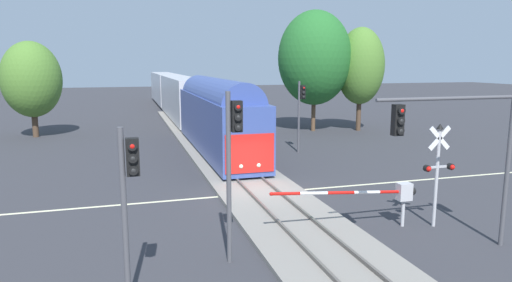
{
  "coord_description": "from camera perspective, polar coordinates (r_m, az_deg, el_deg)",
  "views": [
    {
      "loc": [
        -6.45,
        -21.34,
        6.55
      ],
      "look_at": [
        0.94,
        4.0,
        2.0
      ],
      "focal_mm": 31.82,
      "sensor_mm": 36.0,
      "label": 1
    }
  ],
  "objects": [
    {
      "name": "commuter_train",
      "position": [
        52.8,
        -9.24,
        5.52
      ],
      "size": [
        3.04,
        62.03,
        5.16
      ],
      "color": "#384C93",
      "rests_on": "railway_track"
    },
    {
      "name": "maple_right_background",
      "position": [
        45.29,
        12.99,
        9.15
      ],
      "size": [
        4.56,
        4.56,
        9.94
      ],
      "color": "#4C3828",
      "rests_on": "ground"
    },
    {
      "name": "road_centre_stripe",
      "position": [
        23.24,
        0.54,
        -6.58
      ],
      "size": [
        44.0,
        0.2,
        0.01
      ],
      "color": "beige",
      "rests_on": "ground"
    },
    {
      "name": "crossing_gate_near",
      "position": [
        18.87,
        16.26,
        -6.33
      ],
      "size": [
        6.23,
        0.4,
        1.89
      ],
      "color": "#B7B7BC",
      "rests_on": "ground"
    },
    {
      "name": "railway_track",
      "position": [
        23.21,
        0.54,
        -6.37
      ],
      "size": [
        4.4,
        80.0,
        0.32
      ],
      "color": "gray",
      "rests_on": "ground"
    },
    {
      "name": "traffic_signal_far_side",
      "position": [
        33.43,
        5.66,
        4.54
      ],
      "size": [
        0.53,
        0.38,
        5.25
      ],
      "color": "#4C4C51",
      "rests_on": "ground"
    },
    {
      "name": "crossing_signal_mast",
      "position": [
        19.41,
        21.91,
        -2.78
      ],
      "size": [
        1.36,
        0.44,
        4.21
      ],
      "color": "#B2B2B7",
      "rests_on": "ground"
    },
    {
      "name": "traffic_signal_near_left",
      "position": [
        12.43,
        -15.71,
        -5.71
      ],
      "size": [
        0.53,
        0.38,
        4.93
      ],
      "color": "#4C4C51",
      "rests_on": "ground"
    },
    {
      "name": "pine_left_background",
      "position": [
        44.74,
        -26.39,
        6.93
      ],
      "size": [
        5.08,
        5.08,
        8.45
      ],
      "color": "#4C3828",
      "rests_on": "ground"
    },
    {
      "name": "traffic_signal_near_right",
      "position": [
        17.03,
        25.76,
        1.23
      ],
      "size": [
        5.83,
        0.38,
        5.65
      ],
      "color": "#4C4C51",
      "rests_on": "ground"
    },
    {
      "name": "traffic_signal_median",
      "position": [
        14.53,
        -2.95,
        -1.14
      ],
      "size": [
        0.53,
        0.38,
        5.68
      ],
      "color": "#4C4C51",
      "rests_on": "ground"
    },
    {
      "name": "ground_plane",
      "position": [
        23.24,
        0.54,
        -6.59
      ],
      "size": [
        220.0,
        220.0,
        0.0
      ],
      "primitive_type": "plane",
      "color": "#333338"
    },
    {
      "name": "oak_far_right",
      "position": [
        44.26,
        7.37,
        10.3
      ],
      "size": [
        6.98,
        6.98,
        11.49
      ],
      "color": "brown",
      "rests_on": "ground"
    }
  ]
}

